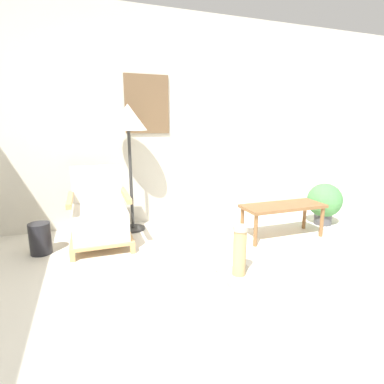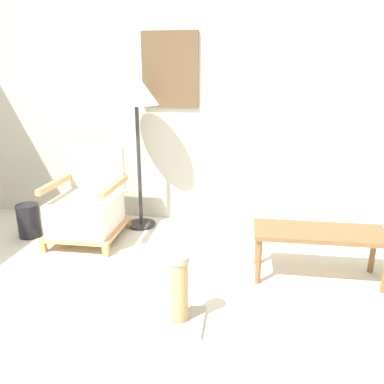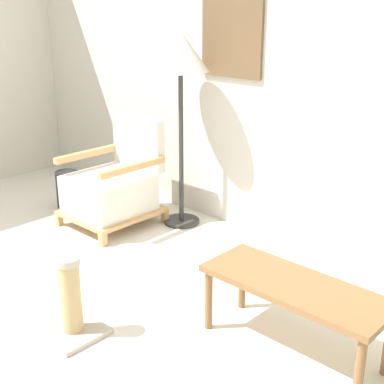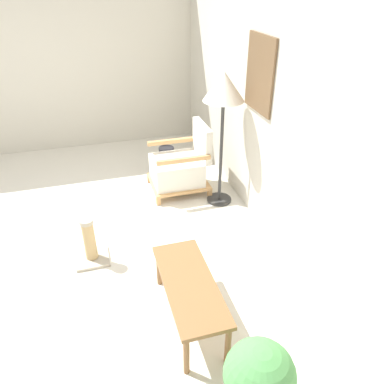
{
  "view_description": "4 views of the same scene",
  "coord_description": "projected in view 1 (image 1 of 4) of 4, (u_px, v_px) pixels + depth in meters",
  "views": [
    {
      "loc": [
        -1.09,
        -1.67,
        1.28
      ],
      "look_at": [
        0.02,
        1.45,
        0.55
      ],
      "focal_mm": 28.0,
      "sensor_mm": 36.0,
      "label": 1
    },
    {
      "loc": [
        0.45,
        -1.55,
        1.48
      ],
      "look_at": [
        0.02,
        1.45,
        0.55
      ],
      "focal_mm": 35.0,
      "sensor_mm": 36.0,
      "label": 2
    },
    {
      "loc": [
        2.28,
        -0.95,
        1.72
      ],
      "look_at": [
        0.02,
        1.45,
        0.55
      ],
      "focal_mm": 50.0,
      "sensor_mm": 36.0,
      "label": 3
    },
    {
      "loc": [
        3.02,
        0.58,
        2.41
      ],
      "look_at": [
        0.02,
        1.45,
        0.55
      ],
      "focal_mm": 35.0,
      "sensor_mm": 36.0,
      "label": 4
    }
  ],
  "objects": [
    {
      "name": "scratching_post",
      "position": [
        239.0,
        259.0,
        2.55
      ],
      "size": [
        0.31,
        0.31,
        0.47
      ],
      "color": "#B2A893",
      "rests_on": "ground_plane"
    },
    {
      "name": "coffee_table",
      "position": [
        283.0,
        209.0,
        3.47
      ],
      "size": [
        0.97,
        0.38,
        0.39
      ],
      "color": "brown",
      "rests_on": "ground_plane"
    },
    {
      "name": "armchair",
      "position": [
        100.0,
        217.0,
        3.25
      ],
      "size": [
        0.63,
        0.69,
        0.84
      ],
      "color": "tan",
      "rests_on": "ground_plane"
    },
    {
      "name": "wall_back",
      "position": [
        170.0,
        121.0,
        3.96
      ],
      "size": [
        8.0,
        0.09,
        2.7
      ],
      "color": "beige",
      "rests_on": "ground_plane"
    },
    {
      "name": "floor_lamp",
      "position": [
        128.0,
        123.0,
        3.51
      ],
      "size": [
        0.44,
        0.44,
        1.53
      ],
      "color": "#2D2D2D",
      "rests_on": "ground_plane"
    },
    {
      "name": "ground_plane",
      "position": [
        257.0,
        307.0,
        2.17
      ],
      "size": [
        14.0,
        14.0,
        0.0
      ],
      "primitive_type": "plane",
      "color": "silver"
    },
    {
      "name": "potted_plant",
      "position": [
        324.0,
        202.0,
        3.93
      ],
      "size": [
        0.44,
        0.44,
        0.55
      ],
      "color": "#4C4C51",
      "rests_on": "ground_plane"
    },
    {
      "name": "vase",
      "position": [
        40.0,
        239.0,
        3.05
      ],
      "size": [
        0.21,
        0.21,
        0.32
      ],
      "primitive_type": "cylinder",
      "color": "black",
      "rests_on": "ground_plane"
    }
  ]
}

